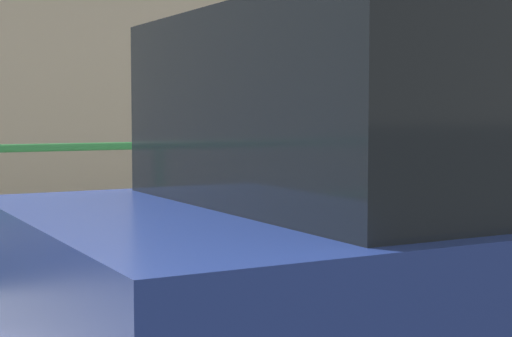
% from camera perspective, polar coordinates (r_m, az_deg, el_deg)
% --- Properties ---
extents(sidewalk_curb, '(36.00, 2.59, 0.14)m').
position_cam_1_polar(sidewalk_curb, '(5.52, -3.35, -10.67)').
color(sidewalk_curb, '#9E9B93').
rests_on(sidewalk_curb, ground).
extents(parking_meter, '(0.19, 0.20, 1.39)m').
position_cam_1_polar(parking_meter, '(4.50, -1.74, 0.16)').
color(parking_meter, slate).
rests_on(parking_meter, sidewalk_curb).
extents(pedestrian_at_meter, '(0.59, 0.49, 1.60)m').
position_cam_1_polar(pedestrian_at_meter, '(4.80, 2.98, -1.08)').
color(pedestrian_at_meter, '#1E233F').
rests_on(pedestrian_at_meter, sidewalk_curb).
extents(parked_hatchback_blue, '(4.01, 1.79, 1.81)m').
position_cam_1_polar(parked_hatchback_blue, '(3.34, 17.35, -5.59)').
color(parked_hatchback_blue, navy).
rests_on(parked_hatchback_blue, ground).
extents(background_railing, '(24.06, 0.06, 1.10)m').
position_cam_1_polar(background_railing, '(6.38, -7.69, -0.83)').
color(background_railing, '#1E602D').
rests_on(background_railing, sidewalk_curb).
extents(backdrop_wall, '(32.00, 0.50, 3.14)m').
position_cam_1_polar(backdrop_wall, '(9.12, -14.39, 4.48)').
color(backdrop_wall, '#ADA38E').
rests_on(backdrop_wall, ground).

